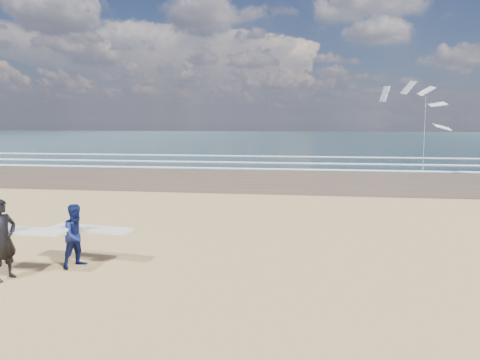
# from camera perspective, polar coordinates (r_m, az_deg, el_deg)

# --- Properties ---
(ocean) EXTENTS (220.00, 100.00, 0.02)m
(ocean) POSITION_cam_1_polar(r_m,az_deg,el_deg) (82.29, 17.20, 5.16)
(ocean) COLOR #182F36
(ocean) RESTS_ON ground
(foam_breakers) EXTENTS (220.00, 11.70, 0.05)m
(foam_breakers) POSITION_cam_1_polar(r_m,az_deg,el_deg) (39.75, 27.56, 1.85)
(foam_breakers) COLOR white
(foam_breakers) RESTS_ON ground
(surfer_near) EXTENTS (2.21, 1.03, 1.94)m
(surfer_near) POSITION_cam_1_polar(r_m,az_deg,el_deg) (11.51, -28.87, -6.85)
(surfer_near) COLOR black
(surfer_near) RESTS_ON ground
(surfer_far) EXTENTS (2.25, 1.25, 1.63)m
(surfer_far) POSITION_cam_1_polar(r_m,az_deg,el_deg) (11.77, -20.74, -6.86)
(surfer_far) COLOR #0C1648
(surfer_far) RESTS_ON ground
(kite_1) EXTENTS (6.52, 4.82, 7.32)m
(kite_1) POSITION_cam_1_polar(r_m,az_deg,el_deg) (37.84, 23.46, 8.23)
(kite_1) COLOR slate
(kite_1) RESTS_ON ground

